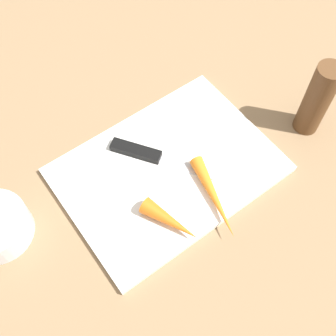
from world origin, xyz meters
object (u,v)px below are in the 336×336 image
at_px(knife, 143,153).
at_px(carrot_long, 214,197).
at_px(carrot_short, 170,221).
at_px(cutting_board, 168,170).
at_px(pepper_grinder, 317,100).

bearing_deg(knife, carrot_long, -17.53).
bearing_deg(carrot_short, cutting_board, 125.95).
bearing_deg(knife, cutting_board, -12.64).
bearing_deg(carrot_short, pepper_grinder, 72.89).
height_order(knife, carrot_long, carrot_long).
relative_size(knife, carrot_short, 1.75).
xyz_separation_m(cutting_board, carrot_long, (-0.02, 0.09, 0.02)).
relative_size(cutting_board, carrot_short, 3.58).
distance_m(carrot_short, pepper_grinder, 0.33).
xyz_separation_m(carrot_long, carrot_short, (0.08, -0.01, 0.00)).
distance_m(cutting_board, pepper_grinder, 0.28).
bearing_deg(pepper_grinder, cutting_board, -15.36).
xyz_separation_m(knife, carrot_short, (0.04, 0.13, 0.01)).
bearing_deg(carrot_long, carrot_short, -79.79).
height_order(cutting_board, carrot_short, carrot_short).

